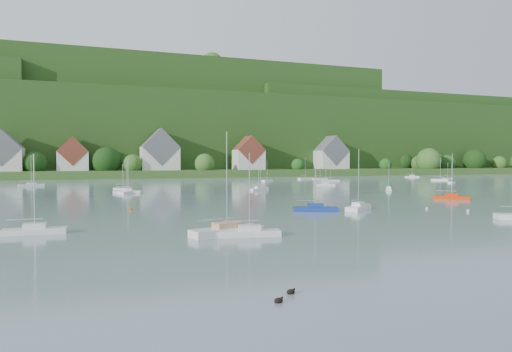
# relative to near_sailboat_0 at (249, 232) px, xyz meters

# --- Properties ---
(far_shore_strip) EXTENTS (600.00, 60.00, 3.00)m
(far_shore_strip) POSITION_rel_near_sailboat_0_xyz_m (8.24, 172.20, 1.07)
(far_shore_strip) COLOR #375821
(far_shore_strip) RESTS_ON ground
(forested_ridge) EXTENTS (620.00, 181.22, 69.89)m
(forested_ridge) POSITION_rel_near_sailboat_0_xyz_m (8.64, 240.77, 22.46)
(forested_ridge) COLOR #1A3F14
(forested_ridge) RESTS_ON ground
(village_building_0) EXTENTS (14.00, 10.40, 16.00)m
(village_building_0) POSITION_rel_near_sailboat_0_xyz_m (-46.76, 159.20, 9.08)
(village_building_0) COLOR silver
(village_building_0) RESTS_ON far_shore_strip
(village_building_1) EXTENTS (12.00, 9.36, 14.00)m
(village_building_1) POSITION_rel_near_sailboat_0_xyz_m (-21.76, 161.20, 8.32)
(village_building_1) COLOR silver
(village_building_1) RESTS_ON far_shore_strip
(village_building_2) EXTENTS (16.00, 11.44, 18.00)m
(village_building_2) POSITION_rel_near_sailboat_0_xyz_m (13.24, 160.20, 9.84)
(village_building_2) COLOR silver
(village_building_2) RESTS_ON far_shore_strip
(village_building_3) EXTENTS (13.00, 10.40, 15.50)m
(village_building_3) POSITION_rel_near_sailboat_0_xyz_m (53.24, 158.20, 9.00)
(village_building_3) COLOR silver
(village_building_3) RESTS_ON far_shore_strip
(village_building_4) EXTENTS (15.00, 10.40, 16.50)m
(village_building_4) POSITION_rel_near_sailboat_0_xyz_m (98.24, 162.20, 9.16)
(village_building_4) COLOR silver
(village_building_4) RESTS_ON far_shore_strip
(near_sailboat_0) EXTENTS (6.04, 2.64, 7.89)m
(near_sailboat_0) POSITION_rel_near_sailboat_0_xyz_m (0.00, 0.00, 0.00)
(near_sailboat_0) COLOR white
(near_sailboat_0) RESTS_ON ground
(near_sailboat_1) EXTENTS (6.45, 3.92, 8.43)m
(near_sailboat_1) POSITION_rel_near_sailboat_0_xyz_m (15.56, 16.94, 0.02)
(near_sailboat_1) COLOR navy
(near_sailboat_1) RESTS_ON ground
(near_sailboat_2) EXTENTS (7.63, 4.07, 9.92)m
(near_sailboat_2) POSITION_rel_near_sailboat_0_xyz_m (-1.83, 1.36, 0.06)
(near_sailboat_2) COLOR white
(near_sailboat_2) RESTS_ON ground
(near_sailboat_3) EXTENTS (6.16, 5.58, 8.79)m
(near_sailboat_3) POSITION_rel_near_sailboat_0_xyz_m (22.33, 16.58, 0.03)
(near_sailboat_3) COLOR white
(near_sailboat_3) RESTS_ON ground
(near_sailboat_5) EXTENTS (5.62, 5.70, 8.44)m
(near_sailboat_5) POSITION_rel_near_sailboat_0_xyz_m (48.45, 26.51, 0.02)
(near_sailboat_5) COLOR red
(near_sailboat_5) RESTS_ON ground
(near_sailboat_6) EXTENTS (5.84, 1.85, 7.80)m
(near_sailboat_6) POSITION_rel_near_sailboat_0_xyz_m (-19.30, 8.26, -0.00)
(near_sailboat_6) COLOR white
(near_sailboat_6) RESTS_ON ground
(mooring_buoy_1) EXTENTS (0.48, 0.48, 0.48)m
(mooring_buoy_1) POSITION_rel_near_sailboat_0_xyz_m (35.32, 9.20, -0.43)
(mooring_buoy_1) COLOR silver
(mooring_buoy_1) RESTS_ON ground
(mooring_buoy_3) EXTENTS (0.49, 0.49, 0.49)m
(mooring_buoy_3) POSITION_rel_near_sailboat_0_xyz_m (-8.81, 27.57, -0.43)
(mooring_buoy_3) COLOR #DB4A0C
(mooring_buoy_3) RESTS_ON ground
(mooring_buoy_4) EXTENTS (0.42, 0.42, 0.42)m
(mooring_buoy_4) POSITION_rel_near_sailboat_0_xyz_m (32.46, 14.17, -0.43)
(mooring_buoy_4) COLOR silver
(mooring_buoy_4) RESTS_ON ground
(mooring_buoy_5) EXTENTS (0.38, 0.38, 0.38)m
(mooring_buoy_5) POSITION_rel_near_sailboat_0_xyz_m (-3.97, 5.23, -0.43)
(mooring_buoy_5) COLOR #DB4A0C
(mooring_buoy_5) RESTS_ON ground
(duck_pair) EXTENTS (1.70, 1.50, 0.35)m
(duck_pair) POSITION_rel_near_sailboat_0_xyz_m (-4.50, -19.03, -0.32)
(duck_pair) COLOR black
(duck_pair) RESTS_ON ground
(far_sailboat_cluster) EXTENTS (202.30, 72.19, 8.71)m
(far_sailboat_cluster) POSITION_rel_near_sailboat_0_xyz_m (20.56, 89.29, -0.06)
(far_sailboat_cluster) COLOR white
(far_sailboat_cluster) RESTS_ON ground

